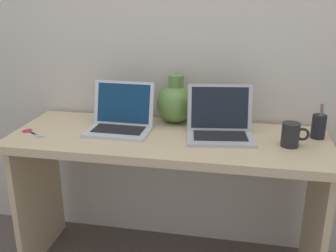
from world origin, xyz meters
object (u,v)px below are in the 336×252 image
(laptop_left, at_px, (121,118))
(pen_cup, at_px, (319,126))
(green_vase, at_px, (176,103))
(scissors, at_px, (30,132))
(laptop_right, at_px, (220,123))
(coffee_mug, at_px, (291,135))

(laptop_left, relative_size, pen_cup, 1.80)
(green_vase, height_order, pen_cup, green_vase)
(laptop_left, distance_m, scissors, 0.45)
(laptop_right, relative_size, scissors, 2.43)
(laptop_left, bearing_deg, pen_cup, 3.54)
(green_vase, bearing_deg, scissors, -155.88)
(laptop_right, bearing_deg, pen_cup, 7.07)
(laptop_right, distance_m, scissors, 0.92)
(green_vase, distance_m, scissors, 0.74)
(coffee_mug, height_order, scissors, coffee_mug)
(coffee_mug, relative_size, scissors, 0.87)
(pen_cup, relative_size, scissors, 1.25)
(green_vase, xyz_separation_m, scissors, (-0.67, -0.30, -0.10))
(scissors, bearing_deg, laptop_left, 17.40)
(laptop_left, xyz_separation_m, pen_cup, (0.94, 0.06, -0.00))
(laptop_right, relative_size, pen_cup, 1.95)
(laptop_left, distance_m, pen_cup, 0.94)
(pen_cup, bearing_deg, coffee_mug, -136.33)
(laptop_left, bearing_deg, coffee_mug, -5.11)
(laptop_right, xyz_separation_m, scissors, (-0.91, -0.13, -0.06))
(coffee_mug, height_order, pen_cup, pen_cup)
(pen_cup, height_order, scissors, pen_cup)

